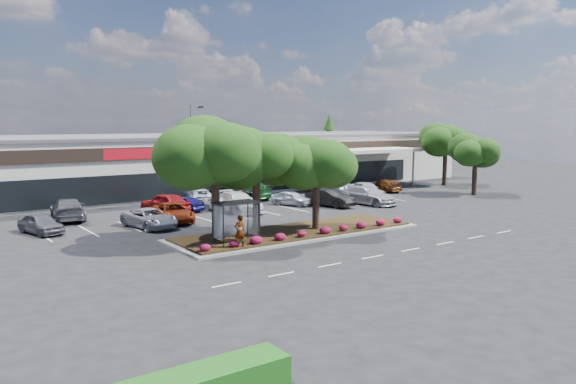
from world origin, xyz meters
TOP-DOWN VIEW (x-y plane):
  - ground at (0.00, 0.00)m, footprint 160.00×160.00m
  - retail_store at (0.06, 33.91)m, footprint 80.40×25.20m
  - landscape_island at (-2.00, 4.00)m, footprint 18.00×6.00m
  - lane_markings at (-0.14, 10.42)m, footprint 33.12×20.06m
  - shrub_row at (-2.00, 1.90)m, footprint 17.00×0.80m
  - bus_shelter at (-7.50, 2.95)m, footprint 2.75×1.55m
  - island_tree_west at (-8.00, 4.50)m, footprint 7.20×7.20m
  - island_tree_mid at (-4.50, 5.20)m, footprint 6.60×6.60m
  - island_tree_east at (-0.50, 3.70)m, footprint 5.80×5.80m
  - tree_east_near at (26.00, 10.00)m, footprint 5.60×5.60m
  - tree_east_far at (31.00, 18.00)m, footprint 6.40×6.40m
  - conifer_north_east at (34.00, 44.00)m, footprint 3.96×3.96m
  - person_waiting at (-7.90, 1.70)m, footprint 0.72×0.48m
  - light_pole at (-2.74, 18.50)m, footprint 1.40×0.80m
  - car_0 at (-16.47, 14.37)m, footprint 2.73×4.53m
  - car_1 at (-9.44, 12.14)m, footprint 3.18×5.40m
  - car_2 at (-7.02, 13.34)m, footprint 3.30×5.64m
  - car_3 at (-0.43, 14.70)m, footprint 2.42×5.85m
  - car_4 at (-1.47, 15.79)m, footprint 2.10×4.11m
  - car_5 at (5.60, 15.08)m, footprint 3.04×4.24m
  - car_6 at (8.02, 12.46)m, footprint 2.64×5.03m
  - car_7 at (11.83, 11.42)m, footprint 3.24×6.15m
  - car_8 at (14.79, 14.73)m, footprint 2.93×5.27m
  - car_9 at (-13.46, 19.07)m, footprint 3.33×6.21m
  - car_10 at (-5.71, 17.99)m, footprint 3.23×5.37m
  - car_11 at (-3.99, 17.78)m, footprint 2.59×4.23m
  - car_12 at (-0.68, 21.46)m, footprint 3.69×5.48m
  - car_13 at (3.32, 22.17)m, footprint 3.97×5.89m
  - car_14 at (4.76, 21.26)m, footprint 2.83×5.93m
  - car_15 at (14.60, 20.72)m, footprint 2.50×5.04m
  - car_16 at (16.60, 22.18)m, footprint 4.56×6.27m
  - car_17 at (20.29, 17.65)m, footprint 2.50×4.88m

SIDE VIEW (x-z plane):
  - ground at x=0.00m, z-range 0.00..0.00m
  - lane_markings at x=-0.14m, z-range 0.00..0.01m
  - landscape_island at x=-2.00m, z-range -0.01..0.25m
  - shrub_row at x=-2.00m, z-range 0.26..0.76m
  - car_4 at x=-1.47m, z-range 0.00..1.34m
  - car_5 at x=5.60m, z-range 0.00..1.34m
  - car_11 at x=-3.99m, z-range 0.00..1.35m
  - car_17 at x=20.29m, z-range 0.00..1.36m
  - car_12 at x=-0.68m, z-range 0.00..1.40m
  - car_1 at x=-9.44m, z-range 0.00..1.41m
  - car_0 at x=-16.47m, z-range 0.00..1.44m
  - car_2 at x=-7.02m, z-range 0.00..1.47m
  - car_13 at x=3.32m, z-range 0.00..1.50m
  - car_6 at x=8.02m, z-range 0.00..1.58m
  - car_15 at x=14.60m, z-range 0.00..1.59m
  - car_14 at x=4.76m, z-range 0.00..1.67m
  - car_16 at x=16.60m, z-range 0.00..1.69m
  - car_3 at x=-0.43m, z-range 0.00..1.69m
  - car_8 at x=14.79m, z-range 0.00..1.69m
  - car_7 at x=11.83m, z-range 0.00..1.70m
  - car_10 at x=-5.71m, z-range 0.00..1.71m
  - car_9 at x=-13.46m, z-range 0.00..1.71m
  - person_waiting at x=-7.90m, z-range 0.26..2.20m
  - bus_shelter at x=-7.50m, z-range 1.01..3.60m
  - retail_store at x=0.06m, z-range 0.03..6.28m
  - tree_east_near at x=26.00m, z-range 0.00..6.51m
  - island_tree_east at x=-0.50m, z-range 0.26..6.76m
  - tree_east_far at x=31.00m, z-range 0.00..7.62m
  - island_tree_mid at x=-4.50m, z-range 0.26..7.58m
  - light_pole at x=-2.74m, z-range -0.54..8.72m
  - island_tree_west at x=-8.00m, z-range 0.26..8.15m
  - conifer_north_east at x=34.00m, z-range 0.00..9.00m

